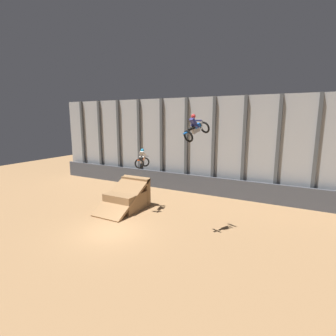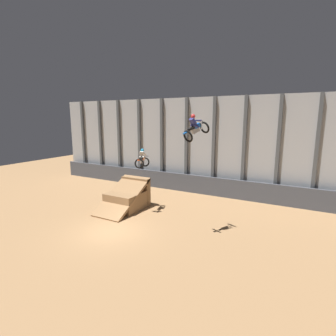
# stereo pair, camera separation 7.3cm
# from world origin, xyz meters

# --- Properties ---
(ground_plane) EXTENTS (60.00, 60.00, 0.00)m
(ground_plane) POSITION_xyz_m (0.00, 0.00, 0.00)
(ground_plane) COLOR #9E754C
(arena_back_wall) EXTENTS (32.00, 0.40, 9.01)m
(arena_back_wall) POSITION_xyz_m (0.00, 11.34, 4.51)
(arena_back_wall) COLOR #ADB2B7
(arena_back_wall) RESTS_ON ground_plane
(lower_barrier) EXTENTS (31.36, 0.20, 1.74)m
(lower_barrier) POSITION_xyz_m (0.00, 10.58, 0.87)
(lower_barrier) COLOR #474C56
(lower_barrier) RESTS_ON ground_plane
(dirt_ramp) EXTENTS (2.59, 4.25, 2.44)m
(dirt_ramp) POSITION_xyz_m (-1.84, 4.15, 0.84)
(dirt_ramp) COLOR #966F48
(dirt_ramp) RESTS_ON ground_plane
(rider_bike_left_air) EXTENTS (1.14, 1.79, 1.50)m
(rider_bike_left_air) POSITION_xyz_m (-0.42, 4.15, 4.01)
(rider_bike_left_air) COLOR black
(rider_bike_right_air) EXTENTS (1.34, 1.87, 1.66)m
(rider_bike_right_air) POSITION_xyz_m (4.66, 2.25, 6.53)
(rider_bike_right_air) COLOR black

